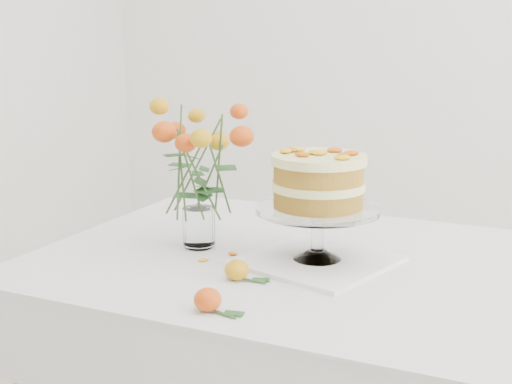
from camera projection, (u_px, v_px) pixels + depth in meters
table at (343, 297)px, 1.64m from camera, size 1.43×0.93×0.76m
napkin at (317, 261)px, 1.62m from camera, size 0.37×0.37×0.01m
cake_stand at (318, 187)px, 1.59m from camera, size 0.28×0.28×0.25m
rose_vase at (198, 153)px, 1.69m from camera, size 0.29×0.29×0.40m
loose_rose_near at (237, 270)px, 1.51m from camera, size 0.09×0.05×0.04m
loose_rose_far at (208, 300)px, 1.34m from camera, size 0.09×0.05×0.05m
stray_petal_a at (278, 268)px, 1.58m from camera, size 0.03×0.02×0.00m
stray_petal_b at (314, 280)px, 1.50m from camera, size 0.03×0.02×0.00m
stray_petal_c at (326, 289)px, 1.45m from camera, size 0.03×0.02×0.00m
stray_petal_d at (232, 254)px, 1.68m from camera, size 0.03×0.02×0.00m
stray_petal_e at (203, 260)px, 1.64m from camera, size 0.03×0.02×0.00m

